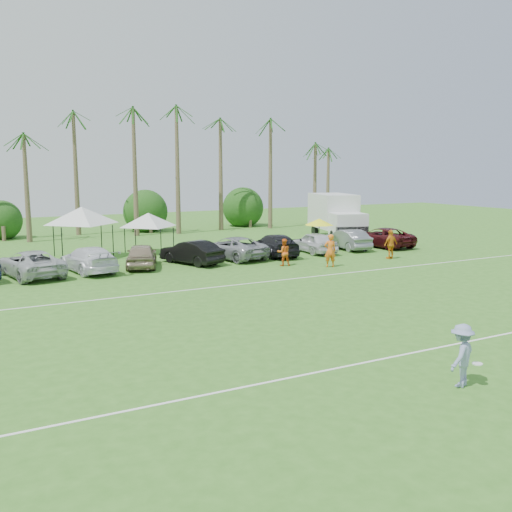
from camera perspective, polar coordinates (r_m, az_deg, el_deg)
name	(u,v)px	position (r m, az deg, el deg)	size (l,w,h in m)	color
ground	(387,391)	(15.54, 12.92, -13.06)	(120.00, 120.00, 0.00)	#377021
field_lines	(245,320)	(21.85, -1.08, -6.37)	(80.00, 12.10, 0.01)	white
palm_tree_4	(25,145)	(49.11, -22.06, 10.23)	(2.40, 2.40, 8.90)	brown
palm_tree_5	(77,135)	(49.77, -17.46, 11.44)	(2.40, 2.40, 9.90)	brown
palm_tree_6	(125,126)	(50.75, -12.96, 12.54)	(2.40, 2.40, 10.90)	brown
palm_tree_7	(170,118)	(52.03, -8.63, 13.50)	(2.40, 2.40, 11.90)	brown
palm_tree_8	(222,149)	(53.78, -3.46, 10.67)	(2.40, 2.40, 8.90)	brown
palm_tree_9	(269,140)	(56.11, 1.27, 11.50)	(2.40, 2.40, 9.90)	brown
palm_tree_10	(312,133)	(58.78, 5.61, 12.18)	(2.40, 2.40, 10.90)	brown
palm_tree_11	(344,125)	(61.14, 8.82, 12.78)	(2.40, 2.40, 11.90)	brown
bush_tree_1	(2,217)	(50.04, -24.09, 3.55)	(4.00, 4.00, 4.00)	brown
bush_tree_2	(147,212)	(52.31, -10.86, 4.35)	(4.00, 4.00, 4.00)	brown
bush_tree_3	(246,208)	(56.11, -1.05, 4.80)	(4.00, 4.00, 4.00)	brown
sideline_player_a	(330,251)	(33.43, 7.42, 0.54)	(0.70, 0.46, 1.92)	orange
sideline_player_b	(284,252)	(33.61, 2.79, 0.37)	(0.78, 0.61, 1.60)	orange
sideline_player_c	(391,244)	(37.12, 13.32, 1.14)	(1.08, 0.45, 1.85)	orange
box_truck	(336,215)	(46.55, 8.05, 4.05)	(4.45, 7.45, 3.61)	silver
canopy_tent_left	(81,207)	(37.89, -17.07, 4.73)	(4.73, 4.73, 3.83)	black
canopy_tent_right	(148,213)	(38.69, -10.75, 4.25)	(3.97, 3.97, 3.22)	black
market_umbrella	(319,222)	(39.89, 6.34, 3.41)	(2.01, 2.01, 2.24)	black
frisbee_player	(462,355)	(16.17, 19.87, -9.32)	(1.25, 0.99, 1.69)	#8491BB
parked_car_2	(31,264)	(32.44, -21.60, -0.71)	(2.35, 5.10, 1.42)	#B8BABC
parked_car_3	(89,259)	(32.92, -16.39, -0.32)	(1.98, 4.88, 1.42)	white
parked_car_4	(142,255)	(33.66, -11.37, 0.06)	(1.67, 4.16, 1.42)	gray
parked_car_5	(192,252)	(34.44, -6.47, 0.38)	(1.50, 4.30, 1.42)	black
parked_car_6	(233,248)	(36.16, -2.36, 0.83)	(2.35, 5.10, 1.42)	#92949B
parked_car_7	(275,245)	(37.46, 1.87, 1.11)	(1.98, 4.88, 1.42)	black
parked_car_8	(314,242)	(38.92, 5.84, 1.36)	(1.67, 4.16, 1.42)	silver
parked_car_9	(347,239)	(40.89, 9.13, 1.65)	(1.50, 4.30, 1.42)	slate
parked_car_10	(382,237)	(42.65, 12.49, 1.85)	(2.35, 5.10, 1.42)	#481114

